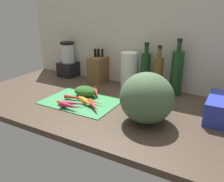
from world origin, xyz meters
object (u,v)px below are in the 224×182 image
at_px(carrot_3, 70,106).
at_px(bottle_0, 145,71).
at_px(carrot_0, 87,102).
at_px(blender_appliance, 68,62).
at_px(carrot_8, 92,101).
at_px(paper_towel_roll, 129,70).
at_px(carrot_1, 96,92).
at_px(knife_block, 98,69).
at_px(carrot_7, 66,105).
at_px(carrot_4, 94,106).
at_px(bottle_2, 177,72).
at_px(cutting_board, 81,101).
at_px(carrot_5, 90,94).
at_px(winter_squash, 147,98).
at_px(carrot_6, 75,103).
at_px(bottle_1, 158,75).
at_px(carrot_2, 77,98).

relative_size(carrot_3, bottle_0, 0.40).
distance_m(carrot_0, blender_appliance, 0.61).
xyz_separation_m(carrot_8, paper_towel_roll, (0.06, 0.35, 0.10)).
distance_m(carrot_1, blender_appliance, 0.49).
bearing_deg(paper_towel_roll, knife_block, 177.46).
bearing_deg(carrot_7, carrot_1, 81.27).
bearing_deg(carrot_4, bottle_2, 54.92).
bearing_deg(cutting_board, carrot_8, 2.18).
height_order(carrot_0, carrot_5, carrot_0).
height_order(carrot_7, bottle_2, bottle_2).
distance_m(winter_squash, bottle_0, 0.45).
bearing_deg(carrot_1, carrot_0, -74.37).
bearing_deg(knife_block, carrot_5, -66.51).
distance_m(carrot_8, bottle_2, 0.53).
relative_size(carrot_6, bottle_2, 0.41).
bearing_deg(carrot_1, blender_appliance, 148.63).
height_order(carrot_5, bottle_0, bottle_0).
xyz_separation_m(cutting_board, bottle_1, (0.33, 0.34, 0.12)).
bearing_deg(carrot_0, carrot_2, 160.34).
height_order(carrot_3, bottle_1, bottle_1).
relative_size(carrot_5, carrot_8, 0.68).
height_order(carrot_5, bottle_2, bottle_2).
bearing_deg(carrot_3, knife_block, 105.26).
xyz_separation_m(knife_block, blender_appliance, (-0.27, 0.01, 0.02)).
bearing_deg(carrot_2, bottle_0, 54.91).
height_order(bottle_1, bottle_2, bottle_2).
height_order(winter_squash, bottle_2, bottle_2).
height_order(paper_towel_roll, bottle_1, bottle_1).
relative_size(carrot_0, bottle_2, 0.32).
xyz_separation_m(carrot_0, winter_squash, (0.34, -0.01, 0.09)).
relative_size(carrot_1, carrot_3, 1.27).
height_order(carrot_4, bottle_2, bottle_2).
relative_size(carrot_4, carrot_7, 0.93).
distance_m(cutting_board, bottle_0, 0.45).
height_order(carrot_5, carrot_6, same).
bearing_deg(bottle_0, carrot_8, -113.91).
xyz_separation_m(carrot_8, bottle_0, (0.16, 0.37, 0.11)).
bearing_deg(carrot_8, cutting_board, -177.82).
height_order(carrot_3, carrot_6, carrot_3).
distance_m(carrot_7, carrot_8, 0.14).
bearing_deg(bottle_2, carrot_5, -144.52).
relative_size(cutting_board, carrot_7, 2.79).
relative_size(carrot_2, winter_squash, 0.61).
distance_m(carrot_6, carrot_7, 0.05).
xyz_separation_m(carrot_8, blender_appliance, (-0.46, 0.37, 0.09)).
distance_m(carrot_0, bottle_1, 0.46).
relative_size(carrot_1, carrot_8, 0.87).
bearing_deg(knife_block, carrot_6, -73.58).
bearing_deg(carrot_4, carrot_2, 159.54).
xyz_separation_m(carrot_1, bottle_1, (0.30, 0.22, 0.10)).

